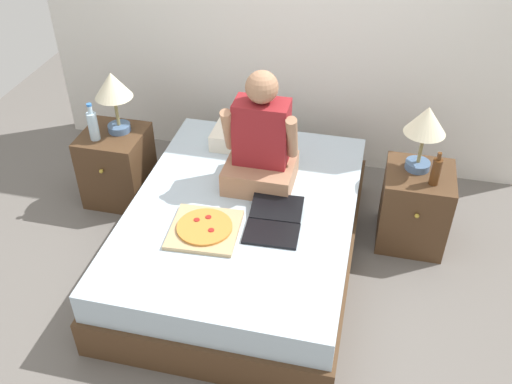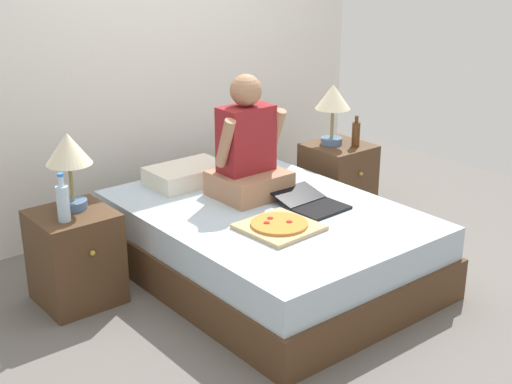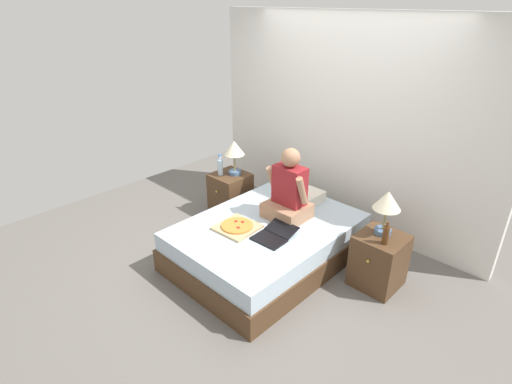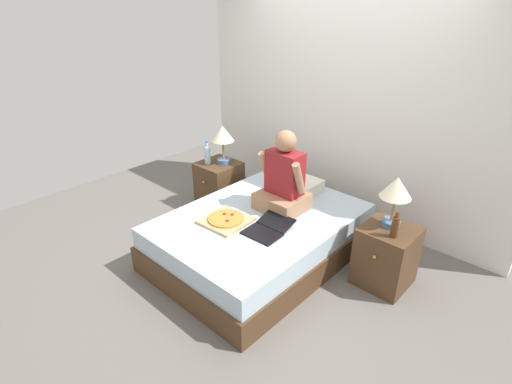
% 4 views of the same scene
% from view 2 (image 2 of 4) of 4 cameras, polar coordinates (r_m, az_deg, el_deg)
% --- Properties ---
extents(ground_plane, '(5.79, 5.79, 0.00)m').
position_cam_2_polar(ground_plane, '(4.56, 0.90, -6.63)').
color(ground_plane, '#66605B').
extents(wall_back, '(3.79, 0.12, 2.50)m').
position_cam_2_polar(wall_back, '(5.23, -8.65, 11.10)').
color(wall_back, silver).
rests_on(wall_back, ground).
extents(bed, '(1.42, 1.96, 0.45)m').
position_cam_2_polar(bed, '(4.46, 0.92, -4.06)').
color(bed, '#4C331E').
rests_on(bed, ground).
extents(nightstand_left, '(0.44, 0.47, 0.56)m').
position_cam_2_polar(nightstand_left, '(4.28, -14.24, -5.06)').
color(nightstand_left, '#4C331E').
rests_on(nightstand_left, ground).
extents(lamp_on_left_nightstand, '(0.26, 0.26, 0.45)m').
position_cam_2_polar(lamp_on_left_nightstand, '(4.12, -14.76, 2.94)').
color(lamp_on_left_nightstand, '#4C6B93').
rests_on(lamp_on_left_nightstand, nightstand_left).
extents(water_bottle, '(0.07, 0.07, 0.28)m').
position_cam_2_polar(water_bottle, '(4.02, -15.19, -0.77)').
color(water_bottle, silver).
rests_on(water_bottle, nightstand_left).
extents(nightstand_right, '(0.44, 0.47, 0.56)m').
position_cam_2_polar(nightstand_right, '(5.44, 6.54, 0.96)').
color(nightstand_right, '#4C331E').
rests_on(nightstand_right, ground).
extents(lamp_on_right_nightstand, '(0.26, 0.26, 0.45)m').
position_cam_2_polar(lamp_on_right_nightstand, '(5.28, 6.18, 7.23)').
color(lamp_on_right_nightstand, '#4C6B93').
rests_on(lamp_on_right_nightstand, nightstand_right).
extents(beer_bottle, '(0.06, 0.06, 0.23)m').
position_cam_2_polar(beer_bottle, '(5.31, 8.00, 4.65)').
color(beer_bottle, '#512D14').
rests_on(beer_bottle, nightstand_right).
extents(pillow, '(0.52, 0.34, 0.12)m').
position_cam_2_polar(pillow, '(4.81, -5.51, 1.41)').
color(pillow, silver).
rests_on(pillow, bed).
extents(person_seated, '(0.47, 0.40, 0.78)m').
position_cam_2_polar(person_seated, '(4.51, -0.68, 3.22)').
color(person_seated, '#A37556').
rests_on(person_seated, bed).
extents(laptop, '(0.34, 0.43, 0.07)m').
position_cam_2_polar(laptop, '(4.40, 4.62, -0.98)').
color(laptop, black).
rests_on(laptop, bed).
extents(pizza_box, '(0.42, 0.42, 0.05)m').
position_cam_2_polar(pizza_box, '(4.07, 1.87, -2.75)').
color(pizza_box, tan).
rests_on(pizza_box, bed).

